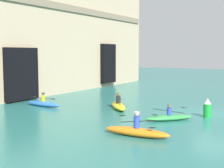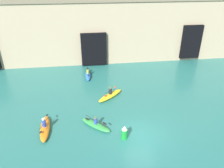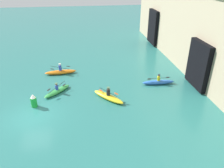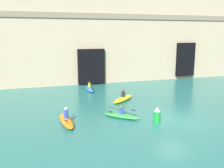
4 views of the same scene
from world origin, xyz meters
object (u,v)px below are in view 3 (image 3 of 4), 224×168
at_px(kayak_green, 57,91).
at_px(kayak_yellow, 108,97).
at_px(kayak_blue, 158,82).
at_px(kayak_orange, 61,72).
at_px(marker_buoy, 34,101).

distance_m(kayak_green, kayak_yellow, 5.09).
xyz_separation_m(kayak_blue, kayak_orange, (-4.00, -10.18, 0.02)).
height_order(kayak_green, kayak_yellow, kayak_yellow).
bearing_deg(marker_buoy, kayak_green, 140.97).
height_order(kayak_orange, marker_buoy, kayak_orange).
distance_m(kayak_blue, marker_buoy, 12.28).
bearing_deg(kayak_orange, marker_buoy, 70.28).
height_order(kayak_yellow, kayak_orange, kayak_orange).
bearing_deg(kayak_blue, marker_buoy, 13.26).
bearing_deg(kayak_green, marker_buoy, -175.71).
xyz_separation_m(kayak_blue, kayak_yellow, (2.19, -5.50, 0.02)).
distance_m(kayak_green, kayak_blue, 10.24).
distance_m(kayak_blue, kayak_orange, 10.94).
bearing_deg(marker_buoy, kayak_yellow, 92.85).
relative_size(kayak_blue, kayak_orange, 0.95).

